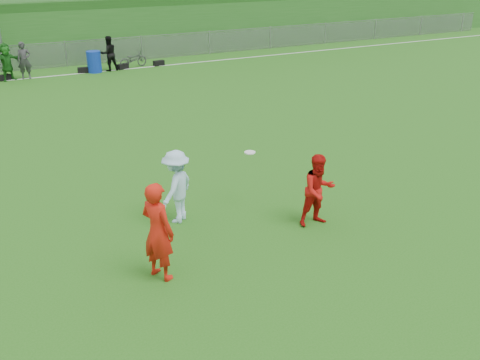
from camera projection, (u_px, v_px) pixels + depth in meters
ground at (237, 243)px, 11.20m from camera, size 120.00×120.00×0.00m
sideline_far at (75, 74)px, 25.97m from camera, size 60.00×0.10×0.01m
fence at (66, 54)px, 27.35m from camera, size 58.00×0.06×1.30m
berm at (36, 14)px, 36.04m from camera, size 120.00×18.00×3.00m
spectator_row at (14, 61)px, 24.56m from camera, size 8.80×1.07×1.69m
gear_bags at (95, 69)px, 26.41m from camera, size 8.08×0.50×0.26m
player_red_left at (158, 231)px, 9.70m from camera, size 0.74×0.84×1.92m
player_red_center at (319, 190)px, 11.66m from camera, size 0.82×0.65×1.64m
player_blue at (177, 187)px, 11.79m from camera, size 1.22×1.19×1.68m
frisbee at (250, 152)px, 12.35m from camera, size 0.26×0.26×0.02m
recycling_bin at (94, 62)px, 26.15m from camera, size 0.84×0.84×1.03m
bicycle at (133, 59)px, 27.23m from camera, size 1.68×1.02×0.83m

